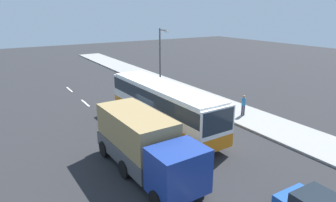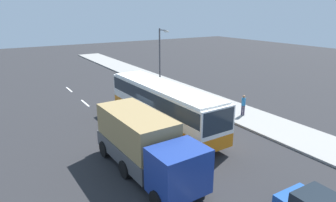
# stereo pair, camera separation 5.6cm
# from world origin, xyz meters

# --- Properties ---
(ground_plane) EXTENTS (120.00, 120.00, 0.00)m
(ground_plane) POSITION_xyz_m (0.00, 0.00, 0.00)
(ground_plane) COLOR #28282B
(sidewalk_curb) EXTENTS (80.00, 4.00, 0.15)m
(sidewalk_curb) POSITION_xyz_m (0.00, 8.34, 0.07)
(sidewalk_curb) COLOR gray
(sidewalk_curb) RESTS_ON ground_plane
(lane_centreline) EXTENTS (33.30, 0.16, 0.01)m
(lane_centreline) POSITION_xyz_m (0.98, -1.85, 0.00)
(lane_centreline) COLOR white
(lane_centreline) RESTS_ON ground_plane
(coach_bus) EXTENTS (11.83, 2.97, 3.31)m
(coach_bus) POSITION_xyz_m (0.41, 1.24, 2.06)
(coach_bus) COLOR orange
(coach_bus) RESTS_ON ground_plane
(cargo_truck) EXTENTS (7.89, 2.88, 3.12)m
(cargo_truck) POSITION_xyz_m (5.15, -2.78, 1.69)
(cargo_truck) COLOR navy
(cargo_truck) RESTS_ON ground_plane
(pedestrian_near_curb) EXTENTS (0.32, 0.32, 1.71)m
(pedestrian_near_curb) POSITION_xyz_m (1.85, 8.09, 1.14)
(pedestrian_near_curb) COLOR #38334C
(pedestrian_near_curb) RESTS_ON sidewalk_curb
(street_lamp) EXTENTS (1.65, 0.24, 6.53)m
(street_lamp) POSITION_xyz_m (-8.84, 6.57, 3.91)
(street_lamp) COLOR #47474C
(street_lamp) RESTS_ON sidewalk_curb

